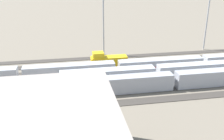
# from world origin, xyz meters

# --- Properties ---
(ground_plane) EXTENTS (400.00, 400.00, 0.00)m
(ground_plane) POSITION_xyz_m (0.00, 0.00, 0.00)
(ground_plane) COLOR #756B5B
(track_bed_0) EXTENTS (140.00, 2.80, 0.12)m
(track_bed_0) POSITION_xyz_m (0.00, -15.00, 0.06)
(track_bed_0) COLOR #3D3833
(track_bed_0) RESTS_ON ground_plane
(track_bed_1) EXTENTS (140.00, 2.80, 0.12)m
(track_bed_1) POSITION_xyz_m (0.00, -10.00, 0.06)
(track_bed_1) COLOR #3D3833
(track_bed_1) RESTS_ON ground_plane
(track_bed_2) EXTENTS (140.00, 2.80, 0.12)m
(track_bed_2) POSITION_xyz_m (0.00, -5.00, 0.06)
(track_bed_2) COLOR #3D3833
(track_bed_2) RESTS_ON ground_plane
(track_bed_3) EXTENTS (140.00, 2.80, 0.12)m
(track_bed_3) POSITION_xyz_m (0.00, 0.00, 0.06)
(track_bed_3) COLOR #3D3833
(track_bed_3) RESTS_ON ground_plane
(track_bed_4) EXTENTS (140.00, 2.80, 0.12)m
(track_bed_4) POSITION_xyz_m (0.00, 5.00, 0.06)
(track_bed_4) COLOR #4C443D
(track_bed_4) RESTS_ON ground_plane
(track_bed_5) EXTENTS (140.00, 2.80, 0.12)m
(track_bed_5) POSITION_xyz_m (0.00, 10.00, 0.06)
(track_bed_5) COLOR #3D3833
(track_bed_5) RESTS_ON ground_plane
(track_bed_6) EXTENTS (140.00, 2.80, 0.12)m
(track_bed_6) POSITION_xyz_m (0.00, 15.00, 0.06)
(track_bed_6) COLOR #3D3833
(track_bed_6) RESTS_ON ground_plane
(train_on_track_5) EXTENTS (114.80, 3.00, 4.40)m
(train_on_track_5) POSITION_xyz_m (-7.16, 10.00, 2.08)
(train_on_track_5) COLOR #1E6B9E
(train_on_track_5) RESTS_ON ground_plane
(train_on_track_3) EXTENTS (119.80, 3.06, 3.80)m
(train_on_track_3) POSITION_xyz_m (3.21, 0.00, 2.01)
(train_on_track_3) COLOR #B7BABF
(train_on_track_3) RESTS_ON ground_plane
(train_on_track_4) EXTENTS (66.40, 3.00, 4.40)m
(train_on_track_4) POSITION_xyz_m (-28.45, 5.00, 2.11)
(train_on_track_4) COLOR black
(train_on_track_4) RESTS_ON ground_plane
(train_on_track_2) EXTENTS (10.00, 3.00, 5.00)m
(train_on_track_2) POSITION_xyz_m (-7.46, -5.00, 2.16)
(train_on_track_2) COLOR gold
(train_on_track_2) RESTS_ON ground_plane
(light_mast_0) EXTENTS (2.80, 0.70, 23.50)m
(light_mast_0) POSITION_xyz_m (-8.21, -18.08, 15.30)
(light_mast_0) COLOR #9EA0A5
(light_mast_0) RESTS_ON ground_plane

